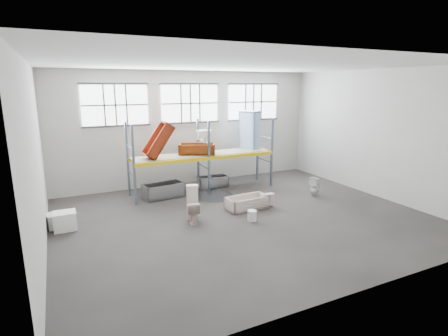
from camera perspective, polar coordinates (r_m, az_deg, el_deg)
floor at (r=12.12m, az=3.10°, el=-8.16°), size 12.00×10.00×0.10m
ceiling at (r=11.31m, az=3.43°, el=16.67°), size 12.00×10.00×0.10m
wall_back at (r=16.01m, az=-5.54°, el=6.46°), size 12.00×0.10×5.00m
wall_front at (r=7.53m, az=22.12°, el=-2.12°), size 12.00×0.10×5.00m
wall_left at (r=10.08m, az=-28.50°, el=0.94°), size 0.10×10.00×5.00m
wall_right at (r=15.29m, az=23.64°, el=5.10°), size 0.10×10.00×5.00m
window_left at (r=15.02m, az=-17.18°, el=9.72°), size 2.60×0.04×1.60m
window_mid at (r=15.82m, az=-5.49°, el=10.38°), size 2.60×0.04×1.60m
window_right at (r=17.19m, az=4.75°, el=10.62°), size 2.60×0.04×1.60m
rack_upright_la at (r=13.33m, az=-14.38°, el=0.38°), size 0.08×0.08×3.00m
rack_upright_lb at (r=14.49m, az=-15.33°, el=1.33°), size 0.08×0.08×3.00m
rack_upright_ma at (r=14.19m, az=-2.45°, el=1.56°), size 0.08×0.08×3.00m
rack_upright_mb at (r=15.28m, az=-4.22°, el=2.37°), size 0.08×0.08×3.00m
rack_upright_ra at (r=15.60m, az=7.75°, el=2.51°), size 0.08×0.08×3.00m
rack_upright_rb at (r=16.59m, az=5.48°, el=3.21°), size 0.08×0.08×3.00m
rack_beam_front at (r=14.19m, az=-2.45°, el=1.56°), size 6.00×0.10×0.14m
rack_beam_back at (r=15.28m, az=-4.22°, el=2.37°), size 6.00×0.10×0.14m
shelf_deck at (r=14.72m, az=-3.37°, el=2.29°), size 5.90×1.10×0.03m
wet_patch at (r=14.39m, az=-2.07°, el=-4.44°), size 1.80×1.80×0.00m
bathtub_beige at (r=12.86m, az=3.74°, el=-5.60°), size 1.58×0.82×0.45m
cistern_spare at (r=13.08m, az=7.06°, el=-5.09°), size 0.47×0.22×0.44m
sink_in_tub at (r=12.76m, az=2.33°, el=-6.04°), size 0.49×0.49×0.15m
toilet_beige at (r=11.59m, az=-5.06°, el=-7.06°), size 0.54×0.77×0.72m
cistern_tall at (r=11.78m, az=-5.12°, el=-5.53°), size 0.44×0.37×1.18m
toilet_white at (r=14.67m, az=14.50°, el=-2.91°), size 0.45×0.45×0.79m
steel_tub_left at (r=14.24m, az=-9.78°, el=-3.60°), size 1.68×0.97×0.58m
steel_tub_right at (r=15.53m, az=-1.90°, el=-2.19°), size 1.36×0.70×0.48m
rust_tub_flat at (r=14.58m, az=-4.40°, el=3.12°), size 1.63×1.24×0.42m
rust_tub_tilted at (r=13.85m, az=-10.63°, el=4.39°), size 1.24×0.77×1.47m
sink_on_shelf at (r=14.48m, az=-3.24°, el=4.17°), size 0.71×0.61×0.55m
blue_tub_upright at (r=15.82m, az=4.18°, el=6.02°), size 0.84×0.98×1.77m
bucket at (r=11.77m, az=4.56°, el=-7.68°), size 0.34×0.34×0.35m
carton_near at (r=12.05m, az=-24.35°, el=-7.80°), size 0.67×0.58×0.57m
carton_far at (r=12.39m, az=-25.63°, el=-7.67°), size 0.66×0.66×0.45m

